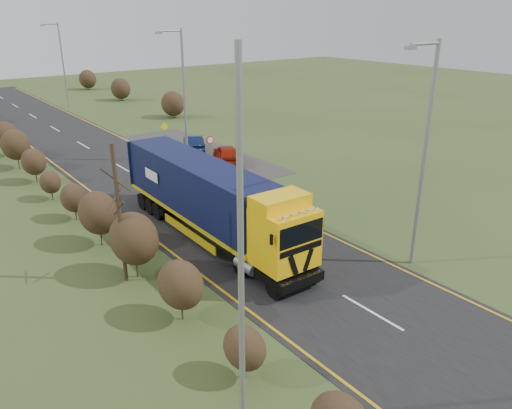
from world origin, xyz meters
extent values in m
plane|color=#32461E|center=(0.00, 0.00, 0.00)|extent=(160.00, 160.00, 0.00)
cube|color=black|center=(0.00, 10.00, 0.01)|extent=(8.00, 120.00, 0.02)
cube|color=#302D2B|center=(6.50, 20.00, 0.01)|extent=(6.00, 18.00, 0.02)
cube|color=#C59212|center=(-3.70, 10.00, 0.03)|extent=(0.12, 116.00, 0.01)
cube|color=#C59212|center=(3.70, 10.00, 0.03)|extent=(0.12, 116.00, 0.01)
cube|color=silver|center=(0.00, -4.00, 0.03)|extent=(0.12, 3.00, 0.01)
cube|color=silver|center=(0.00, 4.00, 0.03)|extent=(0.12, 3.00, 0.01)
cube|color=silver|center=(0.00, 12.00, 0.03)|extent=(0.12, 3.00, 0.01)
cube|color=silver|center=(0.00, 20.00, 0.03)|extent=(0.12, 3.00, 0.01)
cube|color=silver|center=(0.00, 28.00, 0.03)|extent=(0.12, 3.00, 0.01)
cube|color=silver|center=(0.00, 36.00, 0.03)|extent=(0.12, 3.00, 0.01)
cube|color=silver|center=(0.00, 44.00, 0.03)|extent=(0.12, 3.00, 0.01)
cube|color=silver|center=(0.00, 52.00, 0.03)|extent=(0.12, 3.00, 0.01)
cube|color=silver|center=(0.00, 60.00, 0.03)|extent=(0.12, 3.00, 0.01)
ellipsoid|color=black|center=(-6.02, -4.00, 1.14)|extent=(1.21, 1.57, 1.39)
ellipsoid|color=black|center=(-6.00, 0.00, 1.49)|extent=(1.58, 2.06, 1.82)
ellipsoid|color=black|center=(-5.98, 4.00, 1.84)|extent=(1.96, 2.55, 2.25)
ellipsoid|color=black|center=(-6.03, 8.00, 1.72)|extent=(1.83, 2.38, 2.10)
ellipsoid|color=black|center=(-5.95, 12.00, 1.28)|extent=(1.37, 1.78, 1.57)
ellipsoid|color=black|center=(-6.06, 16.00, 1.13)|extent=(1.20, 1.56, 1.38)
ellipsoid|color=black|center=(-5.92, 20.00, 1.46)|extent=(1.55, 2.02, 1.78)
ellipsoid|color=black|center=(-6.09, 24.00, 1.83)|extent=(1.95, 2.53, 2.24)
ellipsoid|color=black|center=(-5.90, 28.00, 1.74)|extent=(1.85, 2.41, 2.13)
cylinder|color=#35271A|center=(-6.50, 4.00, 3.03)|extent=(0.18, 0.18, 6.05)
cube|color=black|center=(-1.31, 0.54, 0.65)|extent=(2.34, 4.34, 0.42)
cube|color=yellow|center=(-1.31, -0.30, 2.19)|extent=(2.38, 2.10, 2.43)
cube|color=black|center=(-1.31, -1.28, 0.51)|extent=(2.33, 0.16, 0.51)
cube|color=black|center=(-1.70, -1.34, 1.45)|extent=(0.56, 0.03, 1.00)
cube|color=black|center=(-0.92, -1.34, 1.45)|extent=(0.56, 0.03, 1.00)
cube|color=black|center=(-1.31, -1.31, 2.71)|extent=(2.19, 0.11, 0.89)
cube|color=black|center=(-1.31, -1.34, 2.05)|extent=(2.15, 0.08, 0.26)
cube|color=yellow|center=(-1.31, 0.02, 3.67)|extent=(2.36, 1.36, 0.52)
cylinder|color=silver|center=(-1.31, -1.10, 3.50)|extent=(2.05, 0.11, 0.06)
cube|color=black|center=(-2.64, -1.10, 2.75)|extent=(0.08, 0.12, 0.42)
cube|color=black|center=(0.03, -1.10, 2.75)|extent=(0.08, 0.12, 0.42)
cylinder|color=gray|center=(-2.38, 0.91, 0.70)|extent=(0.55, 1.22, 0.52)
cylinder|color=gray|center=(-0.24, 0.91, 0.70)|extent=(0.55, 1.22, 0.52)
cube|color=gold|center=(-1.31, 6.60, 1.15)|extent=(2.60, 11.81, 0.22)
cube|color=black|center=(-1.31, 6.60, 2.54)|extent=(2.57, 11.43, 2.57)
cube|color=#0D1939|center=(-1.31, 12.31, 2.54)|extent=(2.31, 0.11, 2.57)
cube|color=#0D1939|center=(-1.31, 0.89, 2.54)|extent=(2.31, 0.11, 2.57)
cube|color=black|center=(-1.31, 10.15, 0.61)|extent=(2.22, 3.41, 0.33)
cube|color=gold|center=(-2.45, 5.67, 0.51)|extent=(0.17, 5.13, 0.42)
cube|color=gold|center=(-0.17, 5.67, 0.51)|extent=(0.17, 5.13, 0.42)
cylinder|color=black|center=(-2.29, -0.96, 0.49)|extent=(0.32, 0.98, 0.97)
cylinder|color=black|center=(-0.33, -0.96, 0.49)|extent=(0.32, 0.98, 0.97)
cylinder|color=black|center=(-2.29, 1.38, 0.49)|extent=(0.32, 0.98, 0.97)
cylinder|color=black|center=(-0.33, 1.38, 0.49)|extent=(0.32, 0.98, 0.97)
cylinder|color=black|center=(-2.29, 9.31, 0.49)|extent=(0.32, 0.98, 0.97)
cylinder|color=black|center=(-0.33, 9.31, 0.49)|extent=(0.32, 0.98, 0.97)
cylinder|color=black|center=(-2.29, 10.24, 0.49)|extent=(0.32, 0.98, 0.97)
cylinder|color=black|center=(-0.33, 10.24, 0.49)|extent=(0.32, 0.98, 0.97)
cylinder|color=black|center=(-2.29, 11.17, 0.49)|extent=(0.32, 0.98, 0.97)
cylinder|color=black|center=(-0.33, 11.17, 0.49)|extent=(0.32, 0.98, 0.97)
imported|color=maroon|center=(6.94, 16.22, 0.69)|extent=(3.10, 4.34, 1.37)
imported|color=black|center=(6.74, 20.76, 0.62)|extent=(2.65, 3.99, 1.24)
cylinder|color=gray|center=(4.60, -2.38, 4.90)|extent=(0.18, 0.18, 9.80)
cylinder|color=gray|center=(3.73, -2.38, 9.64)|extent=(1.74, 0.12, 0.12)
cube|color=gray|center=(2.86, -2.38, 9.53)|extent=(0.49, 0.20, 0.15)
cylinder|color=gray|center=(4.71, 18.26, 4.84)|extent=(0.18, 0.18, 9.67)
cylinder|color=gray|center=(3.85, 18.26, 9.51)|extent=(1.72, 0.12, 0.12)
cube|color=gray|center=(2.99, 18.26, 9.40)|extent=(0.48, 0.19, 0.15)
cylinder|color=gray|center=(5.17, 47.91, 4.78)|extent=(0.18, 0.18, 9.56)
cylinder|color=gray|center=(4.32, 47.91, 9.40)|extent=(1.70, 0.12, 0.12)
cube|color=gray|center=(3.48, 47.91, 9.29)|extent=(0.48, 0.19, 0.15)
cylinder|color=gray|center=(-7.20, -5.54, 5.13)|extent=(0.16, 0.16, 10.26)
cylinder|color=gray|center=(5.60, 16.38, 0.97)|extent=(0.08, 0.08, 1.94)
cylinder|color=red|center=(5.60, 16.35, 1.94)|extent=(0.62, 0.04, 0.62)
cylinder|color=white|center=(5.60, 16.33, 1.94)|extent=(0.47, 0.02, 0.47)
cylinder|color=gray|center=(5.80, 24.04, 0.73)|extent=(0.08, 0.08, 1.46)
cube|color=yellow|center=(5.80, 23.99, 1.57)|extent=(0.74, 0.04, 0.74)
camera|label=1|loc=(-13.40, -14.33, 10.80)|focal=35.00mm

